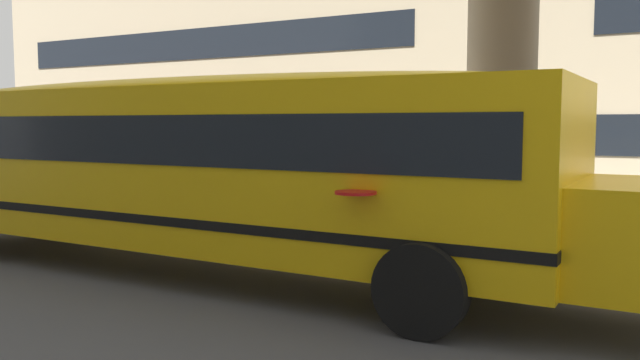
% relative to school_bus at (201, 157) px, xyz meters
% --- Properties ---
extents(ground_plane, '(400.00, 400.00, 0.00)m').
position_rel_school_bus_xyz_m(ground_plane, '(0.17, 1.55, -1.72)').
color(ground_plane, '#4C4C4F').
extents(sidewalk_far, '(120.00, 3.00, 0.01)m').
position_rel_school_bus_xyz_m(sidewalk_far, '(0.17, 9.70, -1.71)').
color(sidewalk_far, gray).
rests_on(sidewalk_far, ground_plane).
extents(lane_centreline, '(110.00, 0.16, 0.01)m').
position_rel_school_bus_xyz_m(lane_centreline, '(0.17, 1.55, -1.72)').
color(lane_centreline, silver).
rests_on(lane_centreline, ground_plane).
extents(school_bus, '(13.00, 3.23, 2.90)m').
position_rel_school_bus_xyz_m(school_bus, '(0.00, 0.00, 0.00)').
color(school_bus, yellow).
rests_on(school_bus, ground_plane).
extents(parked_car_red_far_corner, '(3.98, 2.03, 1.64)m').
position_rel_school_bus_xyz_m(parked_car_red_far_corner, '(-10.82, 6.85, -0.88)').
color(parked_car_red_far_corner, maroon).
rests_on(parked_car_red_far_corner, ground_plane).
extents(apartment_block_far_left, '(20.17, 13.26, 13.30)m').
position_rel_school_bus_xyz_m(apartment_block_far_left, '(-9.31, 17.80, 4.93)').
color(apartment_block_far_left, '#C6B28E').
rests_on(apartment_block_far_left, ground_plane).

